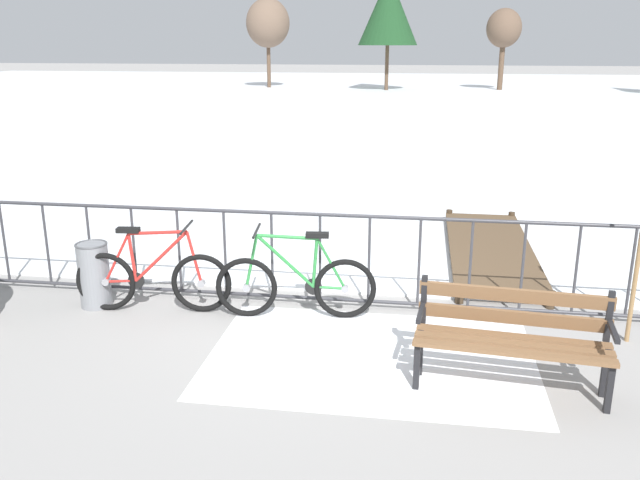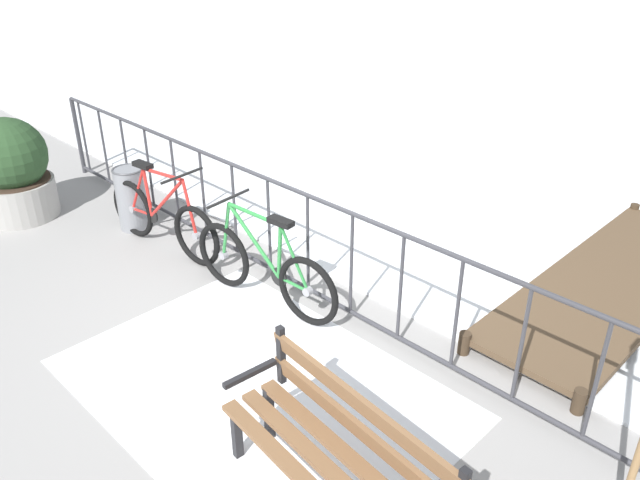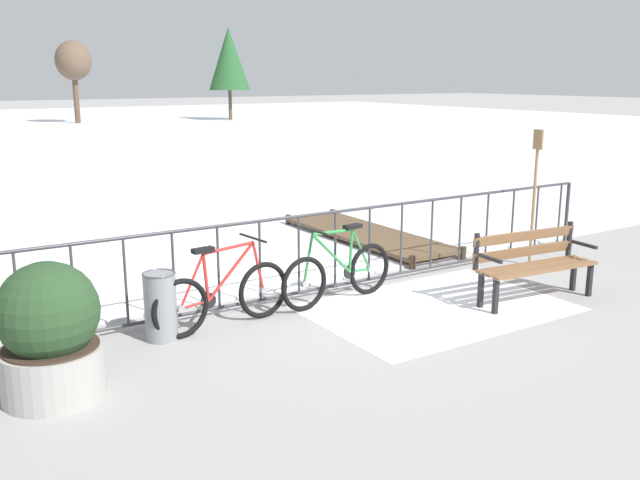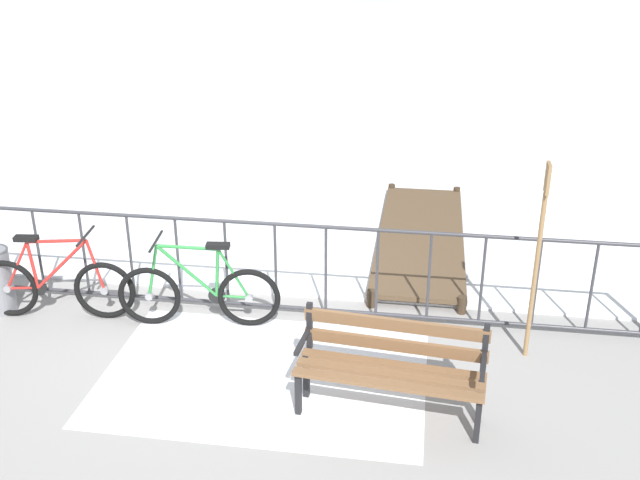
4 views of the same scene
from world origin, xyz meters
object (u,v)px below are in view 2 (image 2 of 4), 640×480
bicycle_second (264,269)px  park_bench (339,450)px  planter_with_shrub (12,170)px  bicycle_near_railing (163,218)px  trash_bin (132,198)px

bicycle_second → park_bench: bearing=-30.1°
park_bench → planter_with_shrub: planter_with_shrub is taller
bicycle_near_railing → trash_bin: 0.70m
park_bench → planter_with_shrub: size_ratio=1.36×
trash_bin → bicycle_second: bearing=0.7°
bicycle_near_railing → trash_bin: (-0.70, 0.04, 0.00)m
bicycle_near_railing → trash_bin: size_ratio=2.33×
planter_with_shrub → trash_bin: 1.50m
trash_bin → bicycle_near_railing: bearing=-3.2°
bicycle_near_railing → planter_with_shrub: planter_with_shrub is taller
bicycle_second → planter_with_shrub: 3.62m
bicycle_near_railing → bicycle_second: same height
bicycle_second → park_bench: bicycle_second is taller
park_bench → bicycle_second: bearing=149.9°
bicycle_near_railing → bicycle_second: 1.57m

